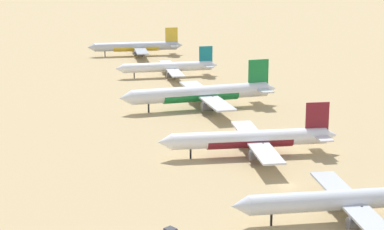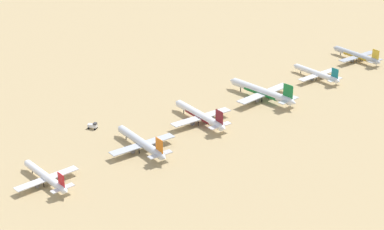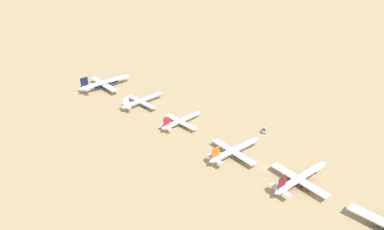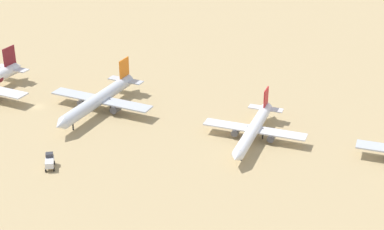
# 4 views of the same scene
# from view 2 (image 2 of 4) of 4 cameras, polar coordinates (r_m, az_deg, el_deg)

# --- Properties ---
(ground_plane) EXTENTS (2125.89, 2125.89, 0.00)m
(ground_plane) POSITION_cam_2_polar(r_m,az_deg,el_deg) (355.65, -1.97, -1.81)
(ground_plane) COLOR tan
(parked_jet_0) EXTENTS (43.83, 35.91, 12.71)m
(parked_jet_0) POSITION_cam_2_polar(r_m,az_deg,el_deg) (481.87, 14.31, 5.12)
(parked_jet_0) COLOR #B2B7C1
(parked_jet_0) RESTS_ON ground
(parked_jet_1) EXTENTS (41.20, 33.68, 11.91)m
(parked_jet_1) POSITION_cam_2_polar(r_m,az_deg,el_deg) (440.46, 10.92, 3.61)
(parked_jet_1) COLOR white
(parked_jet_1) RESTS_ON ground
(parked_jet_2) EXTENTS (53.86, 43.80, 15.53)m
(parked_jet_2) POSITION_cam_2_polar(r_m,az_deg,el_deg) (402.03, 6.21, 2.05)
(parked_jet_2) COLOR silver
(parked_jet_2) RESTS_ON ground
(parked_jet_3) EXTENTS (47.86, 39.25, 13.91)m
(parked_jet_3) POSITION_cam_2_polar(r_m,az_deg,el_deg) (368.44, 0.70, -0.03)
(parked_jet_3) COLOR white
(parked_jet_3) RESTS_ON ground
(parked_jet_4) EXTENTS (46.37, 38.01, 13.46)m
(parked_jet_4) POSITION_cam_2_polar(r_m,az_deg,el_deg) (338.53, -4.48, -2.44)
(parked_jet_4) COLOR silver
(parked_jet_4) RESTS_ON ground
(parked_jet_5) EXTENTS (40.27, 32.83, 11.61)m
(parked_jet_5) POSITION_cam_2_polar(r_m,az_deg,el_deg) (315.03, -12.77, -5.32)
(parked_jet_5) COLOR white
(parked_jet_5) RESTS_ON ground
(service_truck) EXTENTS (5.69, 4.43, 3.90)m
(service_truck) POSITION_cam_2_polar(r_m,az_deg,el_deg) (366.27, -8.73, -0.92)
(service_truck) COLOR silver
(service_truck) RESTS_ON ground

